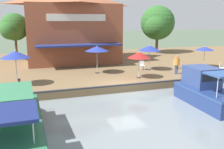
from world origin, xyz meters
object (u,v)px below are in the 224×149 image
mooring_post (19,86)px  motorboat_fourth_along (10,121)px  patio_umbrella_mid_patio_left (139,55)px  patio_umbrella_mid_patio_right (205,48)px  tree_downstream_bank (13,28)px  patio_umbrella_far_corner (15,54)px  cafe_chair_back_row_seat (176,64)px  motorboat_mid_row (203,90)px  person_at_quay_edge (177,62)px  cafe_chair_facing_river (142,65)px  patio_umbrella_near_quay_edge (97,49)px  waterfront_restaurant (71,25)px  tree_upstream_bank (157,24)px  cafe_chair_mid_patio (222,67)px

mooring_post → motorboat_fourth_along: bearing=-3.0°
patio_umbrella_mid_patio_left → mooring_post: size_ratio=2.18×
patio_umbrella_mid_patio_right → tree_downstream_bank: 21.93m
patio_umbrella_far_corner → cafe_chair_back_row_seat: (-1.78, 14.90, -1.84)m
patio_umbrella_far_corner → motorboat_mid_row: 13.44m
person_at_quay_edge → mooring_post: person_at_quay_edge is taller
patio_umbrella_mid_patio_left → tree_downstream_bank: tree_downstream_bank is taller
cafe_chair_facing_river → cafe_chair_back_row_seat: bearing=79.8°
patio_umbrella_near_quay_edge → person_at_quay_edge: 7.30m
waterfront_restaurant → motorboat_mid_row: bearing=18.6°
tree_upstream_bank → tree_downstream_bank: 19.71m
tree_upstream_bank → waterfront_restaurant: bearing=-75.7°
patio_umbrella_far_corner → patio_umbrella_mid_patio_left: 9.68m
patio_umbrella_far_corner → cafe_chair_facing_river: patio_umbrella_far_corner is taller
cafe_chair_back_row_seat → cafe_chair_facing_river: bearing=-100.2°
waterfront_restaurant → mooring_post: size_ratio=10.39×
person_at_quay_edge → tree_upstream_bank: 15.54m
cafe_chair_mid_patio → waterfront_restaurant: bearing=-133.0°
patio_umbrella_mid_patio_right → patio_umbrella_far_corner: size_ratio=0.83×
cafe_chair_facing_river → motorboat_mid_row: 8.97m
motorboat_mid_row → mooring_post: motorboat_mid_row is taller
patio_umbrella_mid_patio_left → person_at_quay_edge: 3.99m
person_at_quay_edge → patio_umbrella_far_corner: bearing=-91.9°
patio_umbrella_mid_patio_left → patio_umbrella_mid_patio_right: bearing=105.7°
patio_umbrella_mid_patio_right → mooring_post: patio_umbrella_mid_patio_right is taller
motorboat_fourth_along → mooring_post: size_ratio=8.49×
patio_umbrella_mid_patio_left → motorboat_fourth_along: patio_umbrella_mid_patio_left is taller
cafe_chair_back_row_seat → tree_upstream_bank: size_ratio=0.12×
patio_umbrella_near_quay_edge → motorboat_fourth_along: (10.22, -6.91, -1.96)m
patio_umbrella_near_quay_edge → cafe_chair_back_row_seat: 8.28m
patio_umbrella_mid_patio_right → patio_umbrella_far_corner: bearing=-84.9°
motorboat_fourth_along → patio_umbrella_mid_patio_left: bearing=126.6°
mooring_post → tree_downstream_bank: tree_downstream_bank is taller
patio_umbrella_far_corner → cafe_chair_mid_patio: (1.05, 18.04, -1.84)m
motorboat_mid_row → tree_downstream_bank: size_ratio=1.01×
cafe_chair_mid_patio → motorboat_fourth_along: (6.94, -18.12, -0.18)m
cafe_chair_back_row_seat → person_at_quay_edge: size_ratio=0.50×
patio_umbrella_near_quay_edge → cafe_chair_back_row_seat: bearing=86.9°
patio_umbrella_mid_patio_right → tree_upstream_bank: size_ratio=0.31×
motorboat_fourth_along → mooring_post: 5.52m
motorboat_fourth_along → cafe_chair_facing_river: bearing=132.0°
cafe_chair_back_row_seat → mooring_post: mooring_post is taller
motorboat_mid_row → motorboat_fourth_along: motorboat_mid_row is taller
waterfront_restaurant → patio_umbrella_far_corner: (10.27, -5.89, -1.90)m
cafe_chair_mid_patio → patio_umbrella_far_corner: bearing=-93.3°
patio_umbrella_mid_patio_right → patio_umbrella_near_quay_edge: bearing=-93.1°
waterfront_restaurant → cafe_chair_mid_patio: waterfront_restaurant is taller
cafe_chair_back_row_seat → cafe_chair_mid_patio: bearing=47.9°
motorboat_fourth_along → person_at_quay_edge: bearing=119.0°
patio_umbrella_mid_patio_right → motorboat_mid_row: bearing=-38.7°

